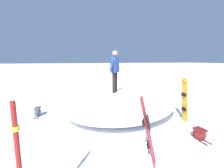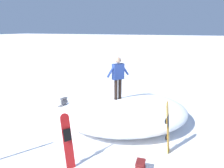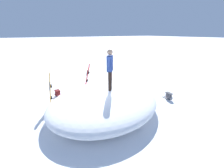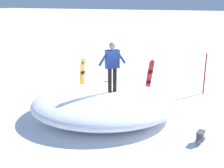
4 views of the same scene
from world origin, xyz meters
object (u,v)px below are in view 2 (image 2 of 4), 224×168
object	(u,v)px
snowboard_primary_upright	(168,126)
backpack_far	(140,166)
snowboard_secondary_upright	(67,140)
snowboarder_standing	(118,75)
backpack_near	(64,101)

from	to	relation	value
snowboard_primary_upright	backpack_far	distance (m)	1.56
snowboard_secondary_upright	backpack_far	size ratio (longest dim) A/B	2.77
snowboarder_standing	backpack_far	distance (m)	3.85
backpack_near	snowboarder_standing	bearing A→B (deg)	77.80
backpack_near	snowboard_primary_upright	bearing A→B (deg)	66.82
backpack_far	snowboard_secondary_upright	bearing A→B (deg)	-77.53
snowboarder_standing	snowboard_primary_upright	xyz separation A→B (m)	(1.65, 2.26, -1.13)
snowboarder_standing	backpack_far	bearing A→B (deg)	30.22
snowboard_primary_upright	snowboard_secondary_upright	xyz separation A→B (m)	(1.72, -2.60, -0.08)
snowboard_secondary_upright	backpack_near	world-z (taller)	snowboard_secondary_upright
backpack_near	backpack_far	xyz separation A→B (m)	(3.62, 4.95, -0.02)
snowboarder_standing	backpack_far	world-z (taller)	snowboarder_standing
snowboard_secondary_upright	backpack_far	world-z (taller)	snowboard_secondary_upright
snowboarder_standing	backpack_near	bearing A→B (deg)	-102.20
snowboard_primary_upright	backpack_near	size ratio (longest dim) A/B	2.65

